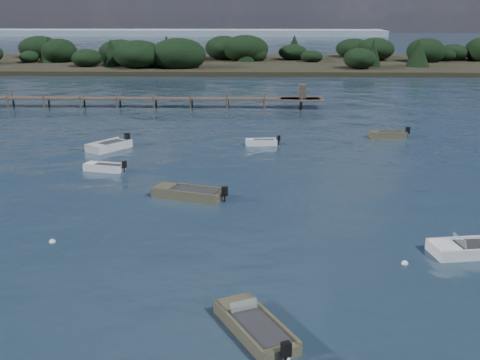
{
  "coord_description": "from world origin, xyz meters",
  "views": [
    {
      "loc": [
        -1.32,
        -21.63,
        11.28
      ],
      "look_at": [
        -2.3,
        14.0,
        1.0
      ],
      "focal_mm": 45.0,
      "sensor_mm": 36.0,
      "label": 1
    }
  ],
  "objects_px": {
    "dinghy_mid_white_a": "(479,250)",
    "dinghy_extra_a": "(109,147)",
    "jetty": "(82,98)",
    "dinghy_mid_grey": "(188,195)",
    "tender_far_white": "(261,143)",
    "dinghy_near_olive": "(255,329)",
    "tender_far_grey_b": "(388,136)",
    "tender_far_grey": "(104,169)"
  },
  "relations": [
    {
      "from": "tender_far_grey",
      "to": "dinghy_near_olive",
      "type": "xyz_separation_m",
      "value": [
        10.87,
        -22.03,
        -0.0
      ]
    },
    {
      "from": "dinghy_near_olive",
      "to": "dinghy_mid_grey",
      "type": "relative_size",
      "value": 0.9
    },
    {
      "from": "tender_far_grey",
      "to": "jetty",
      "type": "distance_m",
      "value": 29.89
    },
    {
      "from": "tender_far_white",
      "to": "dinghy_near_olive",
      "type": "height_order",
      "value": "dinghy_near_olive"
    },
    {
      "from": "dinghy_mid_white_a",
      "to": "dinghy_extra_a",
      "type": "bearing_deg",
      "value": 137.12
    },
    {
      "from": "tender_far_grey_b",
      "to": "dinghy_extra_a",
      "type": "xyz_separation_m",
      "value": [
        -23.89,
        -5.21,
        0.0
      ]
    },
    {
      "from": "dinghy_extra_a",
      "to": "tender_far_white",
      "type": "bearing_deg",
      "value": 9.18
    },
    {
      "from": "tender_far_grey_b",
      "to": "dinghy_near_olive",
      "type": "relative_size",
      "value": 0.84
    },
    {
      "from": "tender_far_grey_b",
      "to": "dinghy_mid_grey",
      "type": "xyz_separation_m",
      "value": [
        -15.93,
        -17.98,
        -0.01
      ]
    },
    {
      "from": "jetty",
      "to": "dinghy_mid_grey",
      "type": "bearing_deg",
      "value": -64.72
    },
    {
      "from": "dinghy_extra_a",
      "to": "tender_far_grey",
      "type": "bearing_deg",
      "value": -79.43
    },
    {
      "from": "dinghy_mid_grey",
      "to": "dinghy_extra_a",
      "type": "bearing_deg",
      "value": 121.95
    },
    {
      "from": "tender_far_grey",
      "to": "dinghy_extra_a",
      "type": "bearing_deg",
      "value": 100.57
    },
    {
      "from": "tender_far_grey",
      "to": "tender_far_white",
      "type": "distance_m",
      "value": 14.23
    },
    {
      "from": "dinghy_mid_grey",
      "to": "dinghy_mid_white_a",
      "type": "relative_size",
      "value": 0.94
    },
    {
      "from": "tender_far_white",
      "to": "jetty",
      "type": "bearing_deg",
      "value": 136.68
    },
    {
      "from": "dinghy_near_olive",
      "to": "jetty",
      "type": "height_order",
      "value": "jetty"
    },
    {
      "from": "tender_far_grey",
      "to": "jetty",
      "type": "xyz_separation_m",
      "value": [
        -9.55,
        28.31,
        0.84
      ]
    },
    {
      "from": "tender_far_white",
      "to": "tender_far_grey_b",
      "type": "bearing_deg",
      "value": 15.65
    },
    {
      "from": "tender_far_grey_b",
      "to": "tender_far_white",
      "type": "bearing_deg",
      "value": -164.35
    },
    {
      "from": "jetty",
      "to": "tender_far_white",
      "type": "bearing_deg",
      "value": -43.32
    },
    {
      "from": "dinghy_mid_white_a",
      "to": "tender_far_grey",
      "type": "bearing_deg",
      "value": 145.99
    },
    {
      "from": "dinghy_extra_a",
      "to": "jetty",
      "type": "bearing_deg",
      "value": 110.96
    },
    {
      "from": "tender_far_white",
      "to": "dinghy_near_olive",
      "type": "xyz_separation_m",
      "value": [
        -0.45,
        -30.66,
        -0.0
      ]
    },
    {
      "from": "dinghy_extra_a",
      "to": "tender_far_white",
      "type": "distance_m",
      "value": 12.71
    },
    {
      "from": "dinghy_extra_a",
      "to": "dinghy_mid_white_a",
      "type": "xyz_separation_m",
      "value": [
        22.73,
        -21.11,
        -0.02
      ]
    },
    {
      "from": "dinghy_extra_a",
      "to": "dinghy_mid_white_a",
      "type": "relative_size",
      "value": 0.79
    },
    {
      "from": "tender_far_white",
      "to": "dinghy_mid_grey",
      "type": "xyz_separation_m",
      "value": [
        -4.58,
        -14.8,
        0.02
      ]
    },
    {
      "from": "dinghy_extra_a",
      "to": "dinghy_near_olive",
      "type": "height_order",
      "value": "dinghy_extra_a"
    },
    {
      "from": "tender_far_white",
      "to": "dinghy_extra_a",
      "type": "bearing_deg",
      "value": -170.82
    },
    {
      "from": "jetty",
      "to": "tender_far_grey_b",
      "type": "bearing_deg",
      "value": -27.12
    },
    {
      "from": "tender_far_grey",
      "to": "dinghy_mid_white_a",
      "type": "distance_m",
      "value": 25.93
    },
    {
      "from": "tender_far_grey_b",
      "to": "dinghy_near_olive",
      "type": "bearing_deg",
      "value": -109.21
    },
    {
      "from": "dinghy_extra_a",
      "to": "tender_far_grey",
      "type": "xyz_separation_m",
      "value": [
        1.23,
        -6.6,
        -0.03
      ]
    },
    {
      "from": "tender_far_white",
      "to": "dinghy_near_olive",
      "type": "bearing_deg",
      "value": -90.83
    },
    {
      "from": "tender_far_grey",
      "to": "dinghy_mid_grey",
      "type": "height_order",
      "value": "dinghy_mid_grey"
    },
    {
      "from": "dinghy_mid_white_a",
      "to": "jetty",
      "type": "height_order",
      "value": "jetty"
    },
    {
      "from": "dinghy_extra_a",
      "to": "tender_far_white",
      "type": "xyz_separation_m",
      "value": [
        12.55,
        2.03,
        -0.03
      ]
    },
    {
      "from": "tender_far_grey_b",
      "to": "tender_far_white",
      "type": "xyz_separation_m",
      "value": [
        -11.34,
        -3.18,
        -0.03
      ]
    },
    {
      "from": "tender_far_grey_b",
      "to": "tender_far_white",
      "type": "height_order",
      "value": "tender_far_grey_b"
    },
    {
      "from": "tender_far_white",
      "to": "jetty",
      "type": "relative_size",
      "value": 0.05
    },
    {
      "from": "dinghy_near_olive",
      "to": "tender_far_grey_b",
      "type": "bearing_deg",
      "value": 70.79
    }
  ]
}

